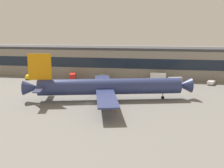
{
  "coord_description": "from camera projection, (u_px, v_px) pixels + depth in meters",
  "views": [
    {
      "loc": [
        23.48,
        -89.44,
        25.55
      ],
      "look_at": [
        6.02,
        9.79,
        5.0
      ],
      "focal_mm": 45.24,
      "sensor_mm": 36.0,
      "label": 1
    }
  ],
  "objects": [
    {
      "name": "fuel_truck",
      "position": [
        73.0,
        76.0,
        136.82
      ],
      "size": [
        4.8,
        8.83,
        3.35
      ],
      "color": "red",
      "rests_on": "ground_plane"
    },
    {
      "name": "belt_loader",
      "position": [
        28.0,
        76.0,
        140.44
      ],
      "size": [
        3.55,
        6.7,
        1.95
      ],
      "color": "yellow",
      "rests_on": "ground_plane"
    },
    {
      "name": "ground_plane",
      "position": [
        89.0,
        104.0,
        95.4
      ],
      "size": [
        600.0,
        600.0,
        0.0
      ],
      "primitive_type": "plane",
      "color": "slate"
    },
    {
      "name": "crew_van",
      "position": [
        105.0,
        77.0,
        137.76
      ],
      "size": [
        5.64,
        3.91,
        2.55
      ],
      "color": "gray",
      "rests_on": "ground_plane"
    },
    {
      "name": "stair_truck",
      "position": [
        175.0,
        81.0,
        125.0
      ],
      "size": [
        6.43,
        4.0,
        3.55
      ],
      "color": "gray",
      "rests_on": "ground_plane"
    },
    {
      "name": "terminal_building",
      "position": [
        116.0,
        61.0,
        147.97
      ],
      "size": [
        148.36,
        16.47,
        15.18
      ],
      "color": "gray",
      "rests_on": "ground_plane"
    },
    {
      "name": "baggage_tug",
      "position": [
        43.0,
        78.0,
        135.94
      ],
      "size": [
        3.29,
        4.1,
        1.85
      ],
      "color": "#2651A5",
      "rests_on": "ground_plane"
    },
    {
      "name": "pushback_tractor",
      "position": [
        211.0,
        82.0,
        126.22
      ],
      "size": [
        4.2,
        5.42,
        1.75
      ],
      "color": "white",
      "rests_on": "ground_plane"
    },
    {
      "name": "catering_truck",
      "position": [
        158.0,
        77.0,
        133.19
      ],
      "size": [
        7.51,
        3.66,
        4.15
      ],
      "color": "white",
      "rests_on": "ground_plane"
    },
    {
      "name": "airliner",
      "position": [
        107.0,
        87.0,
        98.93
      ],
      "size": [
        58.6,
        50.44,
        16.6
      ],
      "color": "navy",
      "rests_on": "ground_plane"
    },
    {
      "name": "traffic_cone_0",
      "position": [
        117.0,
        111.0,
        86.24
      ],
      "size": [
        0.57,
        0.57,
        0.71
      ],
      "primitive_type": "cone",
      "color": "#F2590C",
      "rests_on": "ground_plane"
    }
  ]
}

